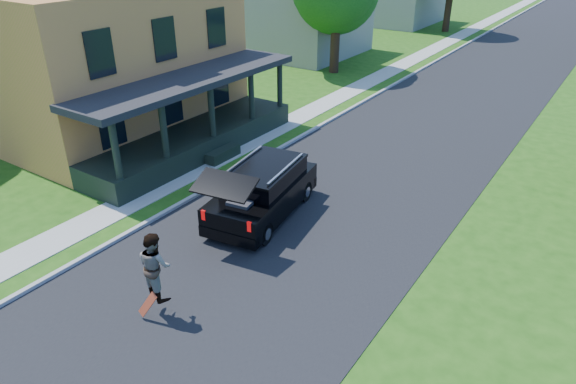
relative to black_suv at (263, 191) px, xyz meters
The scene contains 9 objects.
ground 3.73m from the black_suv, 67.29° to the right, with size 140.00×140.00×0.00m, color #1E4C0F.
street 16.74m from the black_suv, 85.20° to the left, with size 8.00×120.00×0.02m, color black.
curb 16.89m from the black_suv, 99.04° to the left, with size 0.15×120.00×0.12m, color #989893.
sidewalk 17.20m from the black_suv, 104.15° to the left, with size 1.30×120.00×0.03m, color #96988F.
front_walk 8.57m from the black_suv, 161.84° to the left, with size 6.50×1.20×0.03m, color #96988F.
main_house 12.39m from the black_suv, 166.91° to the left, with size 15.56×15.56×10.10m.
black_suv is the anchor object (origin of this frame).
skateboarder 5.16m from the black_suv, 82.19° to the right, with size 0.94×0.80×1.70m.
skateboard 5.55m from the black_suv, 82.34° to the right, with size 0.53×0.25×0.72m.
Camera 1 is at (7.31, -8.07, 8.31)m, focal length 32.00 mm.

